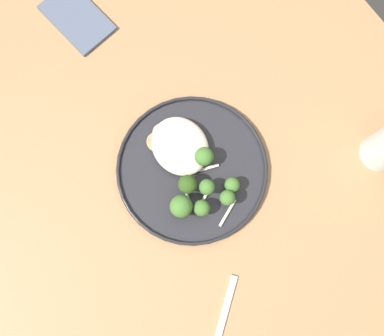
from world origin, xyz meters
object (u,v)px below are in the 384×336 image
(seared_scallop_large_seared, at_px, (180,145))
(broccoli_floret_left_leaning, at_px, (232,185))
(broccoli_floret_small_sprig, at_px, (204,157))
(dinner_fork, at_px, (219,331))
(broccoli_floret_split_head, at_px, (202,208))
(broccoli_floret_center_pile, at_px, (227,198))
(seared_scallop_front_small, at_px, (156,142))
(broccoli_floret_front_edge, at_px, (207,187))
(seared_scallop_tiny_bay, at_px, (162,133))
(seared_scallop_left_edge, at_px, (200,152))
(broccoli_floret_tall_stalk, at_px, (181,206))
(folded_napkin, at_px, (77,18))
(broccoli_floret_right_tilted, at_px, (188,185))
(dinner_plate, at_px, (192,169))

(seared_scallop_large_seared, xyz_separation_m, broccoli_floret_left_leaning, (0.12, 0.03, 0.01))
(broccoli_floret_small_sprig, height_order, dinner_fork, broccoli_floret_small_sprig)
(broccoli_floret_split_head, bearing_deg, broccoli_floret_center_pile, 75.72)
(seared_scallop_front_small, xyz_separation_m, broccoli_floret_split_head, (0.15, -0.00, 0.01))
(seared_scallop_large_seared, distance_m, broccoli_floret_center_pile, 0.14)
(broccoli_floret_front_edge, bearing_deg, broccoli_floret_left_leaning, 61.23)
(seared_scallop_tiny_bay, xyz_separation_m, broccoli_floret_left_leaning, (0.16, 0.05, 0.01))
(seared_scallop_left_edge, bearing_deg, broccoli_floret_tall_stalk, -53.91)
(broccoli_floret_front_edge, bearing_deg, folded_napkin, -178.89)
(broccoli_floret_right_tilted, bearing_deg, broccoli_floret_left_leaning, 56.28)
(broccoli_floret_split_head, distance_m, broccoli_floret_right_tilted, 0.05)
(seared_scallop_large_seared, xyz_separation_m, broccoli_floret_center_pile, (0.14, 0.01, 0.02))
(broccoli_floret_small_sprig, bearing_deg, broccoli_floret_front_edge, -30.53)
(broccoli_floret_right_tilted, relative_size, broccoli_floret_center_pile, 1.14)
(seared_scallop_tiny_bay, bearing_deg, broccoli_floret_left_leaning, 16.77)
(dinner_plate, distance_m, broccoli_floret_front_edge, 0.06)
(seared_scallop_front_small, relative_size, broccoli_floret_front_edge, 0.72)
(broccoli_floret_right_tilted, relative_size, folded_napkin, 0.38)
(dinner_fork, bearing_deg, broccoli_floret_tall_stalk, 162.10)
(seared_scallop_front_small, xyz_separation_m, broccoli_floret_small_sprig, (0.08, 0.05, 0.02))
(broccoli_floret_front_edge, xyz_separation_m, broccoli_floret_tall_stalk, (0.00, -0.06, 0.00))
(broccoli_floret_split_head, xyz_separation_m, folded_napkin, (-0.47, 0.02, -0.03))
(broccoli_floret_small_sprig, relative_size, folded_napkin, 0.35)
(seared_scallop_left_edge, xyz_separation_m, broccoli_floret_tall_stalk, (0.07, -0.09, 0.02))
(broccoli_floret_front_edge, relative_size, broccoli_floret_center_pile, 0.99)
(seared_scallop_front_small, bearing_deg, seared_scallop_tiny_bay, 114.82)
(broccoli_floret_front_edge, relative_size, broccoli_floret_right_tilted, 0.87)
(dinner_plate, height_order, seared_scallop_left_edge, seared_scallop_left_edge)
(seared_scallop_large_seared, relative_size, seared_scallop_front_small, 0.78)
(dinner_plate, height_order, dinner_fork, dinner_plate)
(dinner_plate, height_order, seared_scallop_large_seared, seared_scallop_large_seared)
(seared_scallop_left_edge, relative_size, broccoli_floret_left_leaning, 0.68)
(dinner_plate, distance_m, broccoli_floret_center_pile, 0.09)
(broccoli_floret_front_edge, xyz_separation_m, broccoli_floret_split_head, (0.02, -0.03, -0.01))
(broccoli_floret_right_tilted, height_order, dinner_fork, broccoli_floret_right_tilted)
(broccoli_floret_front_edge, bearing_deg, seared_scallop_tiny_bay, -177.04)
(broccoli_floret_small_sprig, bearing_deg, broccoli_floret_center_pile, -6.60)
(dinner_fork, bearing_deg, broccoli_floret_front_edge, 149.69)
(broccoli_floret_tall_stalk, bearing_deg, seared_scallop_large_seared, 146.34)
(broccoli_floret_tall_stalk, xyz_separation_m, dinner_fork, (0.22, -0.07, -0.04))
(broccoli_floret_right_tilted, bearing_deg, folded_napkin, 177.64)
(seared_scallop_left_edge, bearing_deg, dinner_fork, -29.41)
(broccoli_floret_front_edge, bearing_deg, broccoli_floret_small_sprig, 149.47)
(seared_scallop_tiny_bay, height_order, folded_napkin, seared_scallop_tiny_bay)
(seared_scallop_large_seared, distance_m, broccoli_floret_left_leaning, 0.13)
(dinner_plate, height_order, broccoli_floret_front_edge, broccoli_floret_front_edge)
(seared_scallop_large_seared, height_order, broccoli_floret_left_leaning, broccoli_floret_left_leaning)
(broccoli_floret_center_pile, height_order, folded_napkin, broccoli_floret_center_pile)
(seared_scallop_tiny_bay, distance_m, broccoli_floret_right_tilted, 0.12)
(folded_napkin, bearing_deg, broccoli_floret_right_tilted, -2.36)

